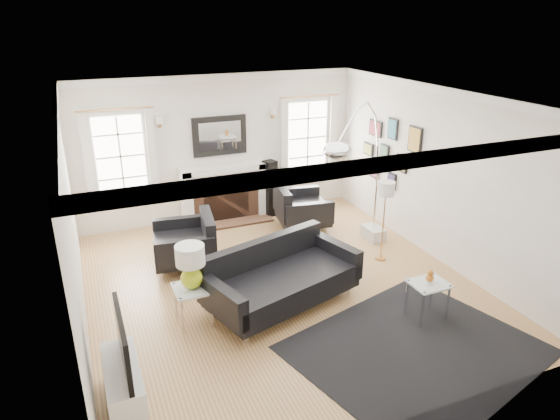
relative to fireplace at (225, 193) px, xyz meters
name	(u,v)px	position (x,y,z in m)	size (l,w,h in m)	color
floor	(280,284)	(0.00, -2.79, -0.54)	(6.00, 6.00, 0.00)	#996940
back_wall	(220,148)	(0.00, 0.21, 0.86)	(5.50, 0.04, 2.80)	white
front_wall	(408,304)	(0.00, -5.79, 0.86)	(5.50, 0.04, 2.80)	white
left_wall	(71,228)	(-2.75, -2.79, 0.86)	(0.04, 6.00, 2.80)	white
right_wall	(437,175)	(2.75, -2.79, 0.86)	(0.04, 6.00, 2.80)	white
ceiling	(279,98)	(0.00, -2.79, 2.26)	(5.50, 6.00, 0.02)	white
crown_molding	(279,102)	(0.00, -2.79, 2.20)	(5.50, 6.00, 0.12)	white
fireplace	(225,193)	(0.00, 0.00, 0.00)	(1.70, 0.69, 1.11)	white
mantel_mirror	(220,136)	(0.00, 0.16, 1.11)	(1.05, 0.07, 0.75)	black
window_left	(120,156)	(-1.85, 0.16, 0.92)	(1.24, 0.15, 1.62)	white
window_right	(307,137)	(1.85, 0.16, 0.92)	(1.24, 0.15, 1.62)	white
gallery_wall	(390,148)	(2.72, -1.50, 0.99)	(0.04, 1.73, 1.29)	black
tv_unit	(124,381)	(-2.44, -4.49, -0.21)	(0.35, 1.00, 1.09)	white
area_rug	(416,350)	(0.93, -4.90, -0.54)	(2.78, 2.31, 0.01)	black
sofa	(279,278)	(-0.20, -3.25, -0.15)	(2.37, 1.57, 0.71)	black
armchair_left	(188,243)	(-1.12, -1.66, -0.15)	(1.08, 1.17, 0.71)	black
armchair_right	(299,209)	(1.17, -0.97, -0.15)	(1.07, 1.16, 0.70)	black
coffee_table	(263,270)	(-0.27, -2.81, -0.23)	(0.78, 0.78, 0.35)	silver
side_table_left	(193,295)	(-1.42, -3.27, -0.12)	(0.48, 0.48, 0.53)	silver
nesting_table	(428,291)	(1.47, -4.38, -0.12)	(0.49, 0.41, 0.54)	silver
gourd_lamp	(191,264)	(-1.42, -3.27, 0.33)	(0.38, 0.38, 0.60)	#B2CB19
orange_vase	(430,277)	(1.47, -4.38, 0.09)	(0.11, 0.11, 0.17)	#B15D16
arc_floor_lamp	(359,178)	(1.41, -2.62, 0.92)	(1.91, 1.77, 2.71)	silver
stick_floor_lamp	(386,193)	(1.88, -2.67, 0.63)	(0.28, 0.28, 1.36)	#C18143
speaker_tower	(270,188)	(0.90, -0.14, 0.03)	(0.23, 0.23, 1.14)	black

